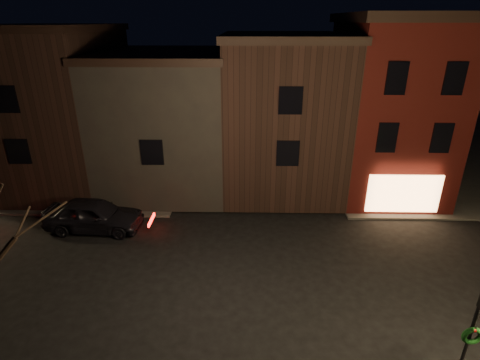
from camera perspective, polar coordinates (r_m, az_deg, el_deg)
ground at (r=16.86m, az=3.23°, el=-14.19°), size 120.00×120.00×0.00m
sidewalk_far_right at (r=40.55m, az=31.92°, el=5.10°), size 30.00×30.00×0.12m
sidewalk_far_left at (r=39.93m, az=-27.98°, el=5.68°), size 30.00×30.00×0.12m
corner_building at (r=24.92m, az=21.86°, el=10.37°), size 6.50×8.50×10.50m
row_building_a at (r=24.59m, az=6.29°, el=10.36°), size 7.30×10.30×9.40m
row_building_b at (r=25.14m, az=-10.68°, el=9.22°), size 7.80×10.30×8.40m
row_building_c at (r=27.40m, az=-26.05°, el=10.05°), size 7.30×10.30×9.90m
traffic_signal at (r=12.49m, az=32.50°, el=-17.54°), size 0.58×0.38×4.05m
parked_car_a at (r=21.06m, az=-21.37°, el=-4.98°), size 5.13×2.28×1.72m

